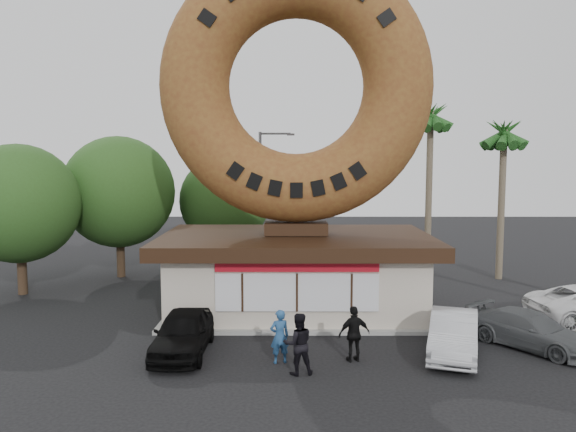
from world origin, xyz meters
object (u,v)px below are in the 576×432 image
at_px(person_left, 280,336).
at_px(car_black, 183,332).
at_px(person_right, 354,334).
at_px(car_silver, 454,334).
at_px(street_lamp, 263,192).
at_px(car_grey, 531,330).
at_px(donut_shop, 296,270).
at_px(person_center, 298,344).
at_px(giant_donut, 296,87).

xyz_separation_m(person_left, car_black, (-3.22, 0.86, -0.15)).
bearing_deg(person_right, car_silver, 174.53).
xyz_separation_m(street_lamp, car_grey, (9.81, -14.59, -3.87)).
distance_m(donut_shop, car_grey, 9.25).
height_order(car_black, car_grey, car_black).
bearing_deg(donut_shop, person_center, -90.13).
bearing_deg(giant_donut, person_center, -90.12).
xyz_separation_m(car_black, car_silver, (8.93, -0.09, -0.02)).
xyz_separation_m(person_right, car_grey, (6.17, 1.30, -0.28)).
bearing_deg(car_silver, person_center, -144.13).
relative_size(donut_shop, person_left, 6.51).
bearing_deg(person_center, donut_shop, -100.33).
distance_m(donut_shop, giant_donut, 7.59).
bearing_deg(giant_donut, car_silver, -45.82).
distance_m(person_right, car_silver, 3.40).
height_order(person_right, car_grey, person_right).
distance_m(person_left, car_silver, 5.76).
height_order(person_left, person_right, person_right).
bearing_deg(person_right, car_grey, 175.99).
height_order(giant_donut, person_left, giant_donut).
height_order(donut_shop, giant_donut, giant_donut).
bearing_deg(person_right, car_black, -23.04).
height_order(street_lamp, person_center, street_lamp).
relative_size(donut_shop, car_grey, 2.64).
bearing_deg(car_silver, donut_shop, 151.97).
height_order(street_lamp, car_black, street_lamp).
height_order(car_silver, car_grey, car_silver).
relative_size(person_center, car_silver, 0.44).
xyz_separation_m(giant_donut, person_right, (1.78, -5.89, -8.46)).
distance_m(giant_donut, person_right, 10.46).
height_order(donut_shop, street_lamp, street_lamp).
height_order(person_center, person_right, person_center).
height_order(person_right, car_silver, person_right).
xyz_separation_m(donut_shop, car_black, (-3.80, -5.17, -1.05)).
distance_m(street_lamp, person_center, 17.42).
xyz_separation_m(person_center, car_grey, (7.97, 2.37, -0.32)).
bearing_deg(giant_donut, street_lamp, 100.51).
xyz_separation_m(giant_donut, street_lamp, (-1.86, 10.00, -4.87)).
relative_size(street_lamp, car_grey, 1.89).
xyz_separation_m(donut_shop, person_left, (-0.59, -6.03, -0.91)).
bearing_deg(car_black, person_left, -14.34).
bearing_deg(car_silver, car_black, -162.86).
bearing_deg(person_right, person_left, -12.17).
height_order(person_right, car_black, person_right).
bearing_deg(person_left, giant_donut, -113.04).
bearing_deg(street_lamp, car_black, -97.31).
xyz_separation_m(person_left, car_grey, (8.54, 1.45, -0.25)).
xyz_separation_m(giant_donut, person_left, (-0.59, -6.04, -8.49)).
distance_m(donut_shop, person_left, 6.12).
bearing_deg(street_lamp, car_grey, -56.09).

